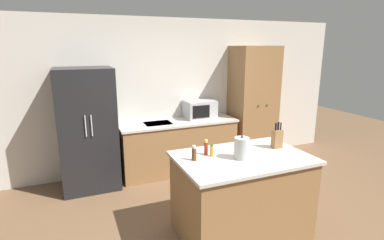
% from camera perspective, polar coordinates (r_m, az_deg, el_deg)
% --- Properties ---
extents(ground_plane, '(14.00, 14.00, 0.00)m').
position_cam_1_polar(ground_plane, '(3.69, 5.41, -21.45)').
color(ground_plane, brown).
extents(wall_back, '(7.20, 0.06, 2.60)m').
position_cam_1_polar(wall_back, '(5.25, -6.18, 4.68)').
color(wall_back, beige).
rests_on(wall_back, ground_plane).
extents(refrigerator, '(0.82, 0.73, 1.83)m').
position_cam_1_polar(refrigerator, '(4.76, -19.26, -1.70)').
color(refrigerator, black).
rests_on(refrigerator, ground_plane).
extents(back_counter, '(2.01, 0.65, 0.90)m').
position_cam_1_polar(back_counter, '(5.21, -2.62, -4.98)').
color(back_counter, olive).
rests_on(back_counter, ground_plane).
extents(pantry_cabinet, '(0.78, 0.63, 2.14)m').
position_cam_1_polar(pantry_cabinet, '(5.70, 11.48, 2.87)').
color(pantry_cabinet, olive).
rests_on(pantry_cabinet, ground_plane).
extents(kitchen_island, '(1.47, 0.97, 0.95)m').
position_cam_1_polar(kitchen_island, '(3.58, 9.34, -13.89)').
color(kitchen_island, olive).
rests_on(kitchen_island, ground_plane).
extents(microwave, '(0.52, 0.41, 0.31)m').
position_cam_1_polar(microwave, '(5.28, 1.50, 2.07)').
color(microwave, '#B2B5B7').
rests_on(microwave, back_counter).
extents(knife_block, '(0.11, 0.08, 0.32)m').
position_cam_1_polar(knife_block, '(3.71, 15.89, -3.36)').
color(knife_block, olive).
rests_on(knife_block, kitchen_island).
extents(spice_bottle_tall_dark, '(0.05, 0.05, 0.17)m').
position_cam_1_polar(spice_bottle_tall_dark, '(3.37, 2.70, -5.26)').
color(spice_bottle_tall_dark, '#B2281E').
rests_on(spice_bottle_tall_dark, kitchen_island).
extents(spice_bottle_short_red, '(0.04, 0.04, 0.14)m').
position_cam_1_polar(spice_bottle_short_red, '(3.33, 3.78, -5.82)').
color(spice_bottle_short_red, orange).
rests_on(spice_bottle_short_red, kitchen_island).
extents(spice_bottle_amber_oil, '(0.05, 0.05, 0.16)m').
position_cam_1_polar(spice_bottle_amber_oil, '(3.20, 0.40, -6.39)').
color(spice_bottle_amber_oil, '#563319').
rests_on(spice_bottle_amber_oil, kitchen_island).
extents(kettle, '(0.16, 0.16, 0.26)m').
position_cam_1_polar(kettle, '(3.28, 9.42, -5.31)').
color(kettle, '#B2B5B7').
rests_on(kettle, kitchen_island).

